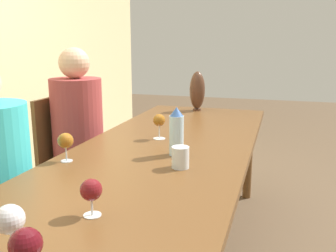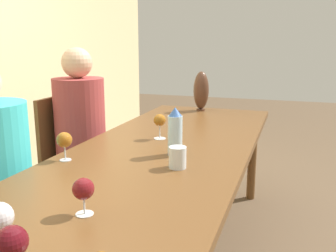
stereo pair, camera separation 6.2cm
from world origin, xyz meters
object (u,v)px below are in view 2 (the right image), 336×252
(wine_glass_0, at_px, (64,140))
(chair_far, at_px, (73,159))
(wine_glass_3, at_px, (12,243))
(person_far, at_px, (82,135))
(water_bottle, at_px, (175,132))
(wine_glass_4, at_px, (160,121))
(wine_glass_2, at_px, (83,190))
(vase, at_px, (201,91))
(water_tumbler, at_px, (178,157))

(wine_glass_0, bearing_deg, chair_far, 31.17)
(wine_glass_3, relative_size, person_far, 0.11)
(wine_glass_0, xyz_separation_m, wine_glass_3, (-0.84, -0.41, -0.01))
(water_bottle, distance_m, person_far, 0.94)
(wine_glass_0, height_order, person_far, person_far)
(chair_far, bearing_deg, wine_glass_3, -151.41)
(wine_glass_4, bearing_deg, wine_glass_2, -174.24)
(water_bottle, xyz_separation_m, wine_glass_4, (0.28, 0.18, -0.01))
(wine_glass_4, distance_m, person_far, 0.67)
(wine_glass_4, bearing_deg, chair_far, 77.60)
(person_far, bearing_deg, vase, -37.62)
(wine_glass_4, xyz_separation_m, chair_far, (0.16, 0.71, -0.36))
(water_tumbler, height_order, vase, vase)
(wine_glass_2, distance_m, wine_glass_3, 0.35)
(wine_glass_2, distance_m, chair_far, 1.47)
(wine_glass_4, bearing_deg, wine_glass_0, 151.29)
(water_bottle, height_order, wine_glass_2, water_bottle)
(wine_glass_0, bearing_deg, wine_glass_4, -28.71)
(wine_glass_3, xyz_separation_m, person_far, (1.53, 0.75, -0.16))
(water_tumbler, height_order, chair_far, chair_far)
(wine_glass_2, height_order, wine_glass_4, wine_glass_4)
(wine_glass_0, bearing_deg, water_tumbler, -82.93)
(vase, xyz_separation_m, wine_glass_0, (-1.51, 0.30, -0.07))
(wine_glass_3, bearing_deg, water_tumbler, -8.42)
(chair_far, bearing_deg, wine_glass_4, -102.40)
(wine_glass_3, relative_size, chair_far, 0.15)
(vase, distance_m, wine_glass_0, 1.54)
(water_tumbler, xyz_separation_m, wine_glass_2, (-0.55, 0.15, 0.04))
(water_bottle, bearing_deg, wine_glass_0, 118.10)
(wine_glass_3, distance_m, person_far, 1.71)
(wine_glass_0, xyz_separation_m, chair_far, (0.69, 0.42, -0.35))
(wine_glass_2, height_order, chair_far, chair_far)
(water_bottle, height_order, chair_far, water_bottle)
(wine_glass_4, relative_size, person_far, 0.12)
(water_tumbler, distance_m, wine_glass_3, 0.92)
(water_tumbler, xyz_separation_m, chair_far, (0.62, 0.97, -0.30))
(water_bottle, bearing_deg, wine_glass_2, 173.68)
(wine_glass_4, height_order, person_far, person_far)
(water_bottle, xyz_separation_m, wine_glass_2, (-0.74, 0.08, -0.03))
(water_bottle, height_order, vase, vase)
(vase, bearing_deg, wine_glass_2, -177.31)
(water_bottle, xyz_separation_m, vase, (1.26, 0.18, 0.05))
(wine_glass_0, relative_size, person_far, 0.11)
(wine_glass_4, height_order, chair_far, chair_far)
(water_tumbler, distance_m, wine_glass_2, 0.57)
(wine_glass_2, bearing_deg, chair_far, 34.74)
(water_tumbler, xyz_separation_m, wine_glass_4, (0.47, 0.26, 0.06))
(wine_glass_2, bearing_deg, water_tumbler, -15.56)
(water_tumbler, relative_size, chair_far, 0.11)
(water_bottle, relative_size, wine_glass_0, 1.76)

